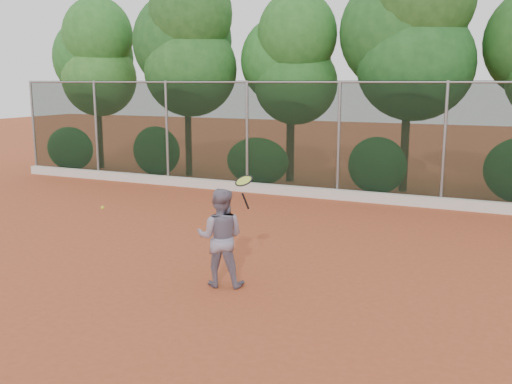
% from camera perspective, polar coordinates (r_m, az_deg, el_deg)
% --- Properties ---
extents(ground, '(80.00, 80.00, 0.00)m').
position_cam_1_polar(ground, '(11.06, -2.14, -7.28)').
color(ground, '#A84827').
rests_on(ground, ground).
extents(concrete_curb, '(24.00, 0.20, 0.30)m').
position_cam_1_polar(concrete_curb, '(17.21, 7.95, -0.23)').
color(concrete_curb, silver).
rests_on(concrete_curb, ground).
extents(tennis_player, '(0.97, 0.85, 1.70)m').
position_cam_1_polar(tennis_player, '(9.77, -3.57, -4.56)').
color(tennis_player, gray).
rests_on(tennis_player, ground).
extents(chainlink_fence, '(24.09, 0.09, 3.50)m').
position_cam_1_polar(chainlink_fence, '(17.14, 8.27, 5.49)').
color(chainlink_fence, black).
rests_on(chainlink_fence, ground).
extents(foliage_backdrop, '(23.70, 3.63, 7.55)m').
position_cam_1_polar(foliage_backdrop, '(19.14, 8.55, 13.67)').
color(foliage_backdrop, '#3B2A16').
rests_on(foliage_backdrop, ground).
extents(tennis_racket, '(0.38, 0.36, 0.58)m').
position_cam_1_polar(tennis_racket, '(9.26, -1.21, 0.89)').
color(tennis_racket, black).
rests_on(tennis_racket, ground).
extents(tennis_ball_in_flight, '(0.06, 0.06, 0.06)m').
position_cam_1_polar(tennis_ball_in_flight, '(10.44, -15.10, -1.51)').
color(tennis_ball_in_flight, gold).
rests_on(tennis_ball_in_flight, ground).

